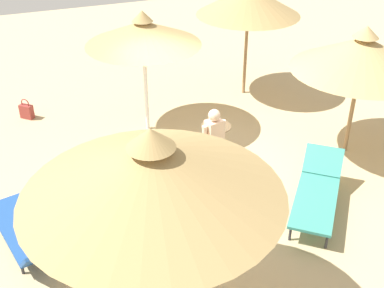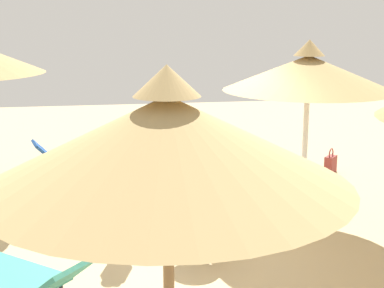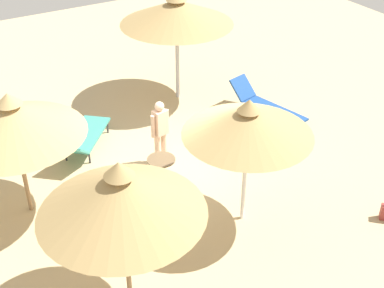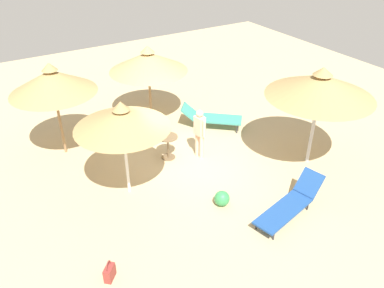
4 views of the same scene
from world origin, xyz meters
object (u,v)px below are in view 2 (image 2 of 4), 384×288
object	(u,v)px
lounge_chair_center	(10,273)
beach_ball	(166,181)
handbag	(331,164)
parasol_umbrella_back	(167,141)
person_standing_near_left	(130,182)
side_table_round	(201,218)
lounge_chair_near_right	(92,161)
parasol_umbrella_edge	(308,73)

from	to	relation	value
lounge_chair_center	beach_ball	distance (m)	4.08
lounge_chair_center	handbag	world-z (taller)	lounge_chair_center
parasol_umbrella_back	beach_ball	xyz separation A→B (m)	(5.23, -0.59, -1.89)
person_standing_near_left	beach_ball	size ratio (longest dim) A/B	3.92
side_table_round	handbag	bearing A→B (deg)	-43.36
lounge_chair_near_right	person_standing_near_left	bearing A→B (deg)	-170.87
parasol_umbrella_back	side_table_round	size ratio (longest dim) A/B	3.60
handbag	lounge_chair_near_right	bearing A→B (deg)	84.66
person_standing_near_left	lounge_chair_near_right	bearing A→B (deg)	9.13
person_standing_near_left	side_table_round	distance (m)	1.01
lounge_chair_near_right	beach_ball	xyz separation A→B (m)	(-1.13, -1.25, -0.11)
lounge_chair_near_right	person_standing_near_left	size ratio (longest dim) A/B	1.47
parasol_umbrella_edge	lounge_chair_near_right	distance (m)	4.57
parasol_umbrella_back	lounge_chair_near_right	bearing A→B (deg)	5.91
person_standing_near_left	side_table_round	xyz separation A→B (m)	(-0.42, -0.84, -0.38)
handbag	beach_ball	xyz separation A→B (m)	(-0.71, 3.27, 0.02)
lounge_chair_center	person_standing_near_left	xyz separation A→B (m)	(1.35, -1.30, 0.50)
parasol_umbrella_edge	parasol_umbrella_back	distance (m)	4.23
parasol_umbrella_back	person_standing_near_left	distance (m)	3.26
parasol_umbrella_edge	lounge_chair_near_right	size ratio (longest dim) A/B	1.15
lounge_chair_near_right	handbag	world-z (taller)	lounge_chair_near_right
side_table_round	person_standing_near_left	bearing A→B (deg)	63.12
lounge_chair_center	side_table_round	size ratio (longest dim) A/B	2.71
lounge_chair_near_right	person_standing_near_left	xyz separation A→B (m)	(-3.33, -0.53, 0.57)
person_standing_near_left	lounge_chair_center	bearing A→B (deg)	135.98
beach_ball	side_table_round	bearing A→B (deg)	-177.27
side_table_round	beach_ball	size ratio (longest dim) A/B	1.84
lounge_chair_center	beach_ball	world-z (taller)	lounge_chair_center
parasol_umbrella_edge	person_standing_near_left	size ratio (longest dim) A/B	1.69
parasol_umbrella_edge	beach_ball	distance (m)	3.18
parasol_umbrella_back	person_standing_near_left	bearing A→B (deg)	2.32
lounge_chair_center	side_table_round	xyz separation A→B (m)	(0.93, -2.14, 0.12)
handbag	parasol_umbrella_edge	bearing A→B (deg)	148.64
parasol_umbrella_edge	handbag	size ratio (longest dim) A/B	5.43
side_table_round	lounge_chair_near_right	bearing A→B (deg)	20.06
parasol_umbrella_back	side_table_round	xyz separation A→B (m)	(2.60, -0.71, -1.59)
lounge_chair_near_right	person_standing_near_left	world-z (taller)	person_standing_near_left
handbag	side_table_round	distance (m)	4.59
parasol_umbrella_edge	lounge_chair_center	distance (m)	4.58
handbag	beach_ball	distance (m)	3.35
handbag	beach_ball	size ratio (longest dim) A/B	1.22
person_standing_near_left	handbag	distance (m)	4.98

